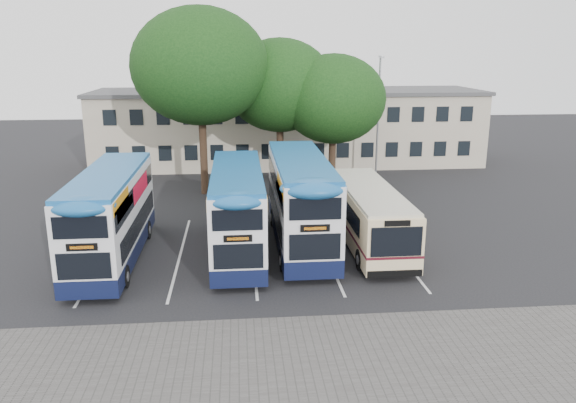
# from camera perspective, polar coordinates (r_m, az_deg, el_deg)

# --- Properties ---
(ground) EXTENTS (120.00, 120.00, 0.00)m
(ground) POSITION_cam_1_polar(r_m,az_deg,el_deg) (23.26, 6.21, -9.13)
(ground) COLOR black
(ground) RESTS_ON ground
(paving_strip) EXTENTS (40.00, 6.00, 0.01)m
(paving_strip) POSITION_cam_1_polar(r_m,az_deg,el_deg) (18.58, 3.03, -15.77)
(paving_strip) COLOR #595654
(paving_strip) RESTS_ON ground
(bay_lines) EXTENTS (14.12, 11.00, 0.01)m
(bay_lines) POSITION_cam_1_polar(r_m,az_deg,el_deg) (27.47, -3.57, -5.13)
(bay_lines) COLOR silver
(bay_lines) RESTS_ON ground
(depot_building) EXTENTS (32.40, 8.40, 6.20)m
(depot_building) POSITION_cam_1_polar(r_m,az_deg,el_deg) (48.35, 0.04, 7.67)
(depot_building) COLOR #B8A994
(depot_building) RESTS_ON ground
(lamp_post) EXTENTS (0.25, 1.05, 9.06)m
(lamp_post) POSITION_cam_1_polar(r_m,az_deg,el_deg) (42.25, 9.17, 9.01)
(lamp_post) COLOR gray
(lamp_post) RESTS_ON ground
(tree_left) EXTENTS (8.89, 8.89, 12.25)m
(tree_left) POSITION_cam_1_polar(r_m,az_deg,el_deg) (37.55, -8.92, 13.41)
(tree_left) COLOR black
(tree_left) RESTS_ON ground
(tree_mid) EXTENTS (7.59, 7.59, 10.32)m
(tree_mid) POSITION_cam_1_polar(r_m,az_deg,el_deg) (39.80, -0.84, 11.70)
(tree_mid) COLOR black
(tree_mid) RESTS_ON ground
(tree_right) EXTENTS (7.16, 7.16, 9.28)m
(tree_right) POSITION_cam_1_polar(r_m,az_deg,el_deg) (39.07, 4.63, 10.33)
(tree_right) COLOR black
(tree_right) RESTS_ON ground
(bus_dd_left) EXTENTS (2.44, 10.08, 4.20)m
(bus_dd_left) POSITION_cam_1_polar(r_m,az_deg,el_deg) (27.04, -17.53, -1.02)
(bus_dd_left) COLOR #0E1536
(bus_dd_left) RESTS_ON ground
(bus_dd_mid) EXTENTS (2.40, 9.91, 4.13)m
(bus_dd_mid) POSITION_cam_1_polar(r_m,az_deg,el_deg) (26.88, -5.15, -0.54)
(bus_dd_mid) COLOR #0E1536
(bus_dd_mid) RESTS_ON ground
(bus_dd_right) EXTENTS (2.57, 10.62, 4.42)m
(bus_dd_right) POSITION_cam_1_polar(r_m,az_deg,el_deg) (27.83, 1.26, 0.42)
(bus_dd_right) COLOR #0E1536
(bus_dd_right) RESTS_ON ground
(bus_single) EXTENTS (2.51, 9.85, 2.94)m
(bus_single) POSITION_cam_1_polar(r_m,az_deg,el_deg) (28.31, 8.20, -1.09)
(bus_single) COLOR beige
(bus_single) RESTS_ON ground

